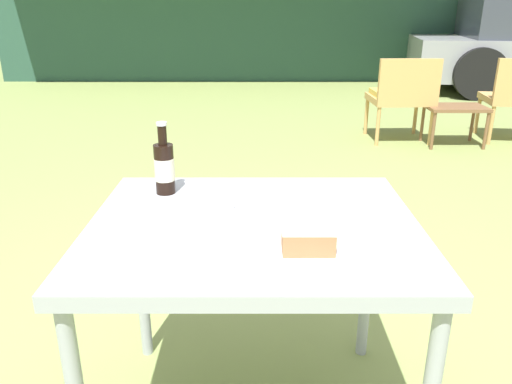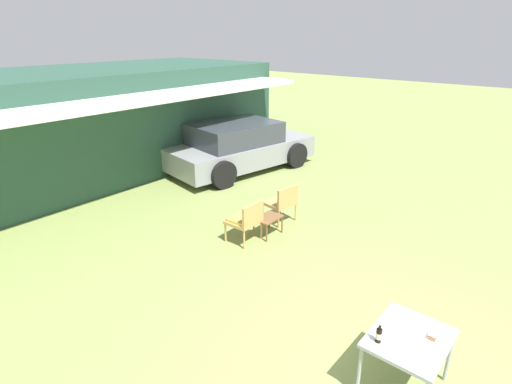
{
  "view_description": "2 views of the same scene",
  "coord_description": "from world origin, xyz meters",
  "px_view_note": "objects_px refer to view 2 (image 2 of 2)",
  "views": [
    {
      "loc": [
        0.01,
        -1.24,
        1.25
      ],
      "look_at": [
        0.0,
        0.1,
        0.74
      ],
      "focal_mm": 35.0,
      "sensor_mm": 36.0,
      "label": 1
    },
    {
      "loc": [
        -3.55,
        -0.89,
        3.63
      ],
      "look_at": [
        1.69,
        3.51,
        0.9
      ],
      "focal_mm": 28.0,
      "sensor_mm": 36.0,
      "label": 2
    }
  ],
  "objects_px": {
    "wicker_chair_cushioned": "(246,219)",
    "patio_table": "(409,342)",
    "parked_car": "(239,147)",
    "cola_bottle_near": "(379,335)",
    "garden_side_table": "(268,219)",
    "cake_on_plate": "(433,337)",
    "wicker_chair_plain": "(282,201)"
  },
  "relations": [
    {
      "from": "wicker_chair_plain",
      "to": "cola_bottle_near",
      "type": "distance_m",
      "value": 4.29
    },
    {
      "from": "parked_car",
      "to": "wicker_chair_cushioned",
      "type": "bearing_deg",
      "value": -126.64
    },
    {
      "from": "wicker_chair_cushioned",
      "to": "wicker_chair_plain",
      "type": "height_order",
      "value": "same"
    },
    {
      "from": "cake_on_plate",
      "to": "garden_side_table",
      "type": "bearing_deg",
      "value": 63.73
    },
    {
      "from": "wicker_chair_cushioned",
      "to": "cola_bottle_near",
      "type": "distance_m",
      "value": 3.7
    },
    {
      "from": "wicker_chair_cushioned",
      "to": "garden_side_table",
      "type": "bearing_deg",
      "value": 159.73
    },
    {
      "from": "parked_car",
      "to": "cola_bottle_near",
      "type": "xyz_separation_m",
      "value": [
        -4.74,
        -6.24,
        0.12
      ]
    },
    {
      "from": "wicker_chair_plain",
      "to": "cake_on_plate",
      "type": "relative_size",
      "value": 3.14
    },
    {
      "from": "cake_on_plate",
      "to": "cola_bottle_near",
      "type": "xyz_separation_m",
      "value": [
        -0.39,
        0.42,
        0.06
      ]
    },
    {
      "from": "garden_side_table",
      "to": "cola_bottle_near",
      "type": "distance_m",
      "value": 3.82
    },
    {
      "from": "garden_side_table",
      "to": "cola_bottle_near",
      "type": "xyz_separation_m",
      "value": [
        -2.14,
        -3.13,
        0.45
      ]
    },
    {
      "from": "wicker_chair_plain",
      "to": "cola_bottle_near",
      "type": "xyz_separation_m",
      "value": [
        -2.77,
        -3.26,
        0.32
      ]
    },
    {
      "from": "cola_bottle_near",
      "to": "wicker_chair_plain",
      "type": "bearing_deg",
      "value": 49.65
    },
    {
      "from": "wicker_chair_plain",
      "to": "cola_bottle_near",
      "type": "relative_size",
      "value": 3.54
    },
    {
      "from": "wicker_chair_cushioned",
      "to": "cake_on_plate",
      "type": "relative_size",
      "value": 3.14
    },
    {
      "from": "patio_table",
      "to": "cake_on_plate",
      "type": "bearing_deg",
      "value": -59.17
    },
    {
      "from": "patio_table",
      "to": "parked_car",
      "type": "bearing_deg",
      "value": 55.39
    },
    {
      "from": "wicker_chair_plain",
      "to": "cake_on_plate",
      "type": "bearing_deg",
      "value": 64.57
    },
    {
      "from": "wicker_chair_cushioned",
      "to": "cola_bottle_near",
      "type": "relative_size",
      "value": 3.54
    },
    {
      "from": "wicker_chair_plain",
      "to": "wicker_chair_cushioned",
      "type": "bearing_deg",
      "value": 6.39
    },
    {
      "from": "cake_on_plate",
      "to": "cola_bottle_near",
      "type": "distance_m",
      "value": 0.57
    },
    {
      "from": "garden_side_table",
      "to": "cake_on_plate",
      "type": "relative_size",
      "value": 2.09
    },
    {
      "from": "garden_side_table",
      "to": "patio_table",
      "type": "relative_size",
      "value": 0.59
    },
    {
      "from": "parked_car",
      "to": "cake_on_plate",
      "type": "relative_size",
      "value": 17.42
    },
    {
      "from": "wicker_chair_cushioned",
      "to": "cola_bottle_near",
      "type": "bearing_deg",
      "value": 61.33
    },
    {
      "from": "patio_table",
      "to": "cake_on_plate",
      "type": "height_order",
      "value": "cake_on_plate"
    },
    {
      "from": "wicker_chair_cushioned",
      "to": "garden_side_table",
      "type": "height_order",
      "value": "wicker_chair_cushioned"
    },
    {
      "from": "cake_on_plate",
      "to": "patio_table",
      "type": "bearing_deg",
      "value": 120.83
    },
    {
      "from": "patio_table",
      "to": "cola_bottle_near",
      "type": "xyz_separation_m",
      "value": [
        -0.28,
        0.23,
        0.15
      ]
    },
    {
      "from": "cola_bottle_near",
      "to": "wicker_chair_cushioned",
      "type": "bearing_deg",
      "value": 63.02
    },
    {
      "from": "parked_car",
      "to": "patio_table",
      "type": "xyz_separation_m",
      "value": [
        -4.47,
        -6.47,
        -0.04
      ]
    },
    {
      "from": "wicker_chair_cushioned",
      "to": "patio_table",
      "type": "height_order",
      "value": "wicker_chair_cushioned"
    }
  ]
}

